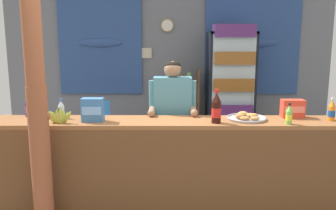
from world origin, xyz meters
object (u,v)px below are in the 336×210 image
(banana_bunch, at_px, (59,117))
(plastic_lawn_chair, at_px, (97,126))
(snack_box_crackers, at_px, (293,108))
(soda_bottle_grape_soda, at_px, (28,107))
(soda_bottle_orange_soda, at_px, (332,111))
(soda_bottle_water, at_px, (61,110))
(timber_post, at_px, (36,93))
(shopkeeper, at_px, (173,111))
(stall_counter, at_px, (161,160))
(soda_bottle_lime_soda, at_px, (289,115))
(drink_fridge, at_px, (231,82))
(soda_bottle_cola, at_px, (216,109))
(pastry_tray, at_px, (246,118))
(snack_box_biscuit, at_px, (93,110))
(bottle_shelf_rack, at_px, (185,106))

(banana_bunch, bearing_deg, plastic_lawn_chair, 90.51)
(snack_box_crackers, bearing_deg, soda_bottle_grape_soda, 179.61)
(soda_bottle_grape_soda, distance_m, snack_box_crackers, 2.81)
(soda_bottle_orange_soda, bearing_deg, soda_bottle_water, 177.68)
(timber_post, distance_m, shopkeeper, 1.53)
(stall_counter, distance_m, banana_bunch, 1.11)
(timber_post, xyz_separation_m, plastic_lawn_chair, (0.08, 2.17, -0.84))
(timber_post, relative_size, banana_bunch, 9.95)
(soda_bottle_orange_soda, bearing_deg, shopkeeper, 164.80)
(soda_bottle_water, distance_m, soda_bottle_lime_soda, 2.32)
(banana_bunch, bearing_deg, timber_post, -108.41)
(soda_bottle_lime_soda, bearing_deg, soda_bottle_water, 173.43)
(soda_bottle_grape_soda, bearing_deg, banana_bunch, -35.78)
(drink_fridge, bearing_deg, soda_bottle_cola, -102.81)
(soda_bottle_cola, relative_size, soda_bottle_lime_soda, 1.63)
(stall_counter, height_order, soda_bottle_grape_soda, soda_bottle_grape_soda)
(soda_bottle_lime_soda, relative_size, soda_bottle_orange_soda, 0.87)
(banana_bunch, bearing_deg, soda_bottle_cola, 0.77)
(timber_post, relative_size, pastry_tray, 6.85)
(stall_counter, height_order, snack_box_crackers, snack_box_crackers)
(soda_bottle_lime_soda, distance_m, soda_bottle_orange_soda, 0.51)
(drink_fridge, xyz_separation_m, snack_box_crackers, (0.29, -2.14, -0.03))
(plastic_lawn_chair, height_order, banana_bunch, banana_bunch)
(soda_bottle_water, bearing_deg, soda_bottle_grape_soda, 170.62)
(soda_bottle_water, bearing_deg, shopkeeper, 15.50)
(stall_counter, xyz_separation_m, soda_bottle_lime_soda, (1.24, -0.05, 0.47))
(shopkeeper, relative_size, soda_bottle_water, 7.57)
(timber_post, relative_size, plastic_lawn_chair, 3.23)
(soda_bottle_cola, bearing_deg, snack_box_biscuit, 177.20)
(snack_box_crackers, bearing_deg, stall_counter, -169.40)
(shopkeeper, relative_size, banana_bunch, 5.60)
(plastic_lawn_chair, bearing_deg, soda_bottle_lime_soda, -40.00)
(soda_bottle_grape_soda, xyz_separation_m, soda_bottle_water, (0.37, -0.06, -0.02))
(soda_bottle_grape_soda, xyz_separation_m, soda_bottle_lime_soda, (2.67, -0.33, -0.02))
(bottle_shelf_rack, bearing_deg, shopkeeper, -96.47)
(shopkeeper, bearing_deg, soda_bottle_orange_soda, -15.20)
(stall_counter, bearing_deg, soda_bottle_orange_soda, 3.44)
(snack_box_crackers, bearing_deg, snack_box_biscuit, -174.48)
(stall_counter, bearing_deg, soda_bottle_cola, -0.18)
(drink_fridge, distance_m, shopkeeper, 2.10)
(drink_fridge, xyz_separation_m, soda_bottle_cola, (-0.55, -2.41, 0.01))
(soda_bottle_water, relative_size, soda_bottle_lime_soda, 1.00)
(plastic_lawn_chair, distance_m, soda_bottle_grape_soda, 1.74)
(stall_counter, bearing_deg, plastic_lawn_chair, 118.97)
(timber_post, distance_m, plastic_lawn_chair, 2.32)
(soda_bottle_water, xyz_separation_m, soda_bottle_orange_soda, (2.78, -0.11, 0.01))
(bottle_shelf_rack, distance_m, banana_bunch, 2.91)
(plastic_lawn_chair, relative_size, pastry_tray, 2.12)
(timber_post, xyz_separation_m, soda_bottle_cola, (1.65, 0.31, -0.20))
(timber_post, bearing_deg, bottle_shelf_rack, 62.97)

